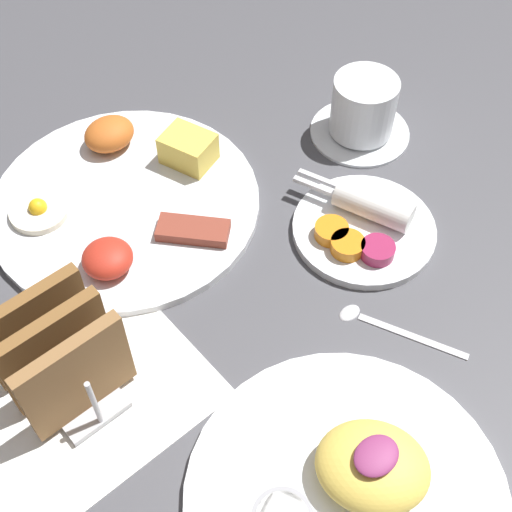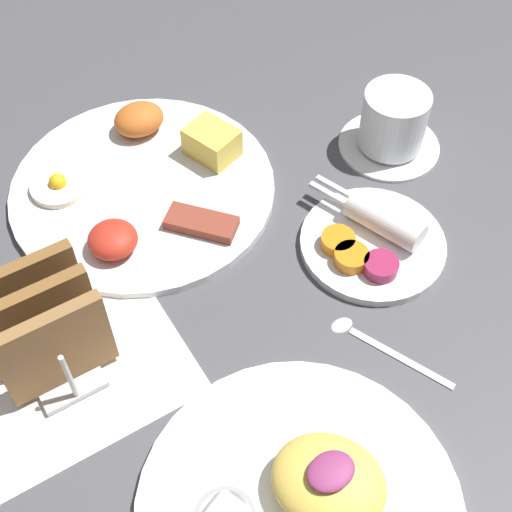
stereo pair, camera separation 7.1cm
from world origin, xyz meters
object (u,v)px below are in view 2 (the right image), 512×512
(plate_foreground, at_px, (300,504))
(coffee_cup, at_px, (393,124))
(toast_rack, at_px, (44,326))
(plate_condiments, at_px, (373,240))
(plate_breakfast, at_px, (145,183))

(plate_foreground, xyz_separation_m, coffee_cup, (0.33, 0.30, 0.02))
(toast_rack, bearing_deg, plate_condiments, -8.79)
(toast_rack, distance_m, coffee_cup, 0.45)
(plate_condiments, bearing_deg, toast_rack, 171.21)
(plate_foreground, relative_size, toast_rack, 2.33)
(plate_breakfast, bearing_deg, toast_rack, -138.22)
(coffee_cup, bearing_deg, plate_foreground, -137.45)
(plate_condiments, xyz_separation_m, plate_foreground, (-0.22, -0.19, 0.00))
(plate_foreground, bearing_deg, plate_breakfast, 82.54)
(plate_condiments, distance_m, plate_foreground, 0.29)
(plate_breakfast, relative_size, plate_foreground, 1.10)
(plate_breakfast, distance_m, toast_rack, 0.23)
(plate_foreground, bearing_deg, coffee_cup, 42.55)
(plate_condiments, xyz_separation_m, toast_rack, (-0.34, 0.05, 0.04))
(plate_breakfast, height_order, plate_condiments, plate_breakfast)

